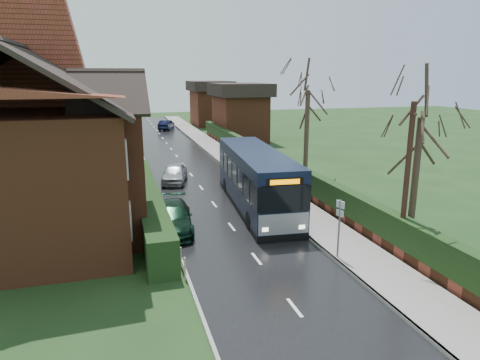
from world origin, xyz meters
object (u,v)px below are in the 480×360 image
object	(u,v)px
car_silver	(175,173)
brick_house	(43,141)
bus_stop_sign	(339,221)
telegraph_pole	(406,182)
bus	(256,180)
car_green	(173,217)

from	to	relation	value
car_silver	brick_house	bearing A→B (deg)	-120.38
bus_stop_sign	telegraph_pole	distance (m)	3.09
brick_house	car_silver	world-z (taller)	brick_house
bus	telegraph_pole	distance (m)	9.23
car_green	telegraph_pole	world-z (taller)	telegraph_pole
telegraph_pole	car_green	bearing A→B (deg)	168.25
bus	car_green	world-z (taller)	bus
car_silver	telegraph_pole	bearing A→B (deg)	-50.19
bus_stop_sign	telegraph_pole	xyz separation A→B (m)	(2.60, -0.55, 1.57)
car_green	bus_stop_sign	bearing A→B (deg)	-36.19
brick_house	bus_stop_sign	xyz separation A→B (m)	(11.93, -7.78, -2.66)
brick_house	bus_stop_sign	bearing A→B (deg)	-33.09
brick_house	telegraph_pole	distance (m)	16.78
car_green	bus_stop_sign	size ratio (longest dim) A/B	1.77
bus	telegraph_pole	world-z (taller)	telegraph_pole
car_silver	bus	bearing A→B (deg)	-48.18
telegraph_pole	car_silver	bearing A→B (deg)	137.69
car_silver	car_green	size ratio (longest dim) A/B	0.86
brick_house	bus	size ratio (longest dim) A/B	1.32
brick_house	telegraph_pole	size ratio (longest dim) A/B	2.25
car_green	car_silver	bearing A→B (deg)	86.96
car_green	telegraph_pole	distance (m)	10.85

